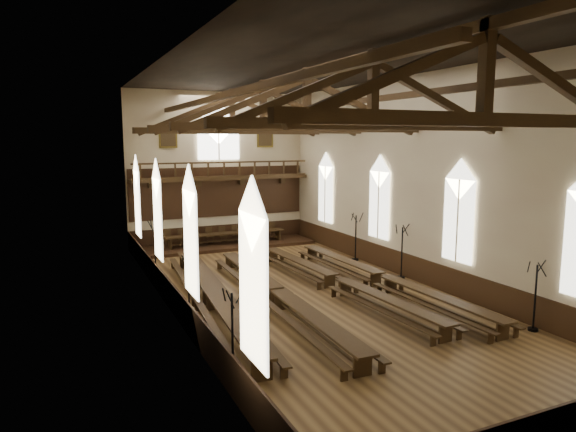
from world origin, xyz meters
name	(u,v)px	position (x,y,z in m)	size (l,w,h in m)	color
ground	(306,294)	(0.00, 0.00, 0.00)	(26.00, 26.00, 0.00)	brown
room_walls	(307,150)	(0.00, 0.00, 6.46)	(26.00, 26.00, 26.00)	beige
wainscot_band	(306,281)	(0.00, 0.00, 0.60)	(12.00, 26.00, 1.20)	#331E0F
side_windows	(306,212)	(0.00, 0.00, 3.74)	(11.85, 19.80, 4.50)	silver
end_window	(219,135)	(0.00, 12.90, 7.22)	(2.80, 0.12, 3.80)	white
minstrels_gallery	(221,185)	(0.00, 12.66, 3.91)	(11.80, 1.24, 3.70)	#332410
portraits	(219,136)	(0.00, 12.90, 7.10)	(7.75, 0.09, 1.45)	brown
roof_trusses	(307,108)	(0.00, 0.00, 8.22)	(11.70, 25.70, 2.80)	#332410
refectory_row_a	(212,293)	(-4.31, 0.06, 0.58)	(2.21, 14.94, 0.80)	#332410
refectory_row_b	(278,293)	(-1.82, -1.00, 0.56)	(1.84, 14.63, 0.77)	#332410
refectory_row_c	(337,280)	(1.50, -0.21, 0.53)	(1.83, 14.21, 0.72)	#332410
refectory_row_d	(383,278)	(3.61, -0.80, 0.54)	(1.71, 14.35, 0.74)	#332410
dais	(226,245)	(-0.07, 11.40, 0.10)	(11.40, 2.95, 0.20)	#331E0F
high_table	(226,234)	(-0.07, 11.40, 0.82)	(7.88, 0.90, 0.74)	#332410
high_chairs	(223,233)	(-0.07, 12.17, 0.76)	(7.68, 0.49, 1.04)	#332410
candelabrum_left_near	(233,350)	(-5.55, -6.32, 0.82)	(0.73, 0.82, 2.68)	black
candelabrum_left_mid	(189,300)	(-5.55, -1.04, 0.78)	(0.69, 0.79, 2.56)	black
candelabrum_left_far	(155,259)	(-5.55, 6.05, 0.88)	(0.84, 0.87, 2.90)	black
candelabrum_right_near	(534,310)	(5.55, -7.41, 0.79)	(0.76, 0.79, 2.61)	black
candelabrum_right_mid	(401,262)	(5.55, 0.42, 0.84)	(0.83, 0.80, 2.76)	black
candelabrum_right_far	(356,246)	(5.55, 4.72, 0.84)	(0.83, 0.81, 2.77)	black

